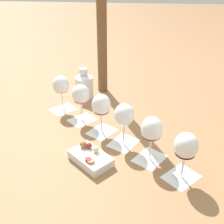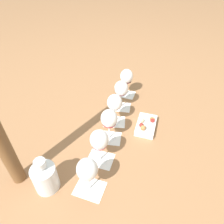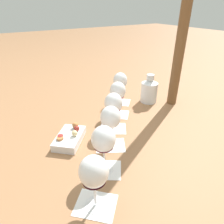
# 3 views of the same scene
# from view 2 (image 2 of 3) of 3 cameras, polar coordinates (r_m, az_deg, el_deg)

# --- Properties ---
(ground_plane) EXTENTS (8.00, 8.00, 0.00)m
(ground_plane) POSITION_cam_2_polar(r_m,az_deg,el_deg) (1.07, 0.07, -5.18)
(ground_plane) COLOR #936642
(tasting_card_0) EXTENTS (0.15, 0.15, 0.00)m
(tasting_card_0) POSITION_cam_2_polar(r_m,az_deg,el_deg) (0.87, -6.37, -20.88)
(tasting_card_0) COLOR white
(tasting_card_0) RESTS_ON ground_plane
(tasting_card_1) EXTENTS (0.15, 0.15, 0.00)m
(tasting_card_1) POSITION_cam_2_polar(r_m,az_deg,el_deg) (0.95, -3.33, -13.31)
(tasting_card_1) COLOR white
(tasting_card_1) RESTS_ON ground_plane
(tasting_card_2) EXTENTS (0.15, 0.14, 0.00)m
(tasting_card_2) POSITION_cam_2_polar(r_m,az_deg,el_deg) (1.03, -0.77, -7.38)
(tasting_card_2) COLOR white
(tasting_card_2) RESTS_ON ground_plane
(tasting_card_3) EXTENTS (0.15, 0.14, 0.00)m
(tasting_card_3) POSITION_cam_2_polar(r_m,az_deg,el_deg) (1.12, 0.71, -2.73)
(tasting_card_3) COLOR white
(tasting_card_3) RESTS_ON ground_plane
(tasting_card_4) EXTENTS (0.15, 0.14, 0.00)m
(tasting_card_4) POSITION_cam_2_polar(r_m,az_deg,el_deg) (1.22, 2.47, 1.51)
(tasting_card_4) COLOR white
(tasting_card_4) RESTS_ON ground_plane
(tasting_card_5) EXTENTS (0.15, 0.15, 0.00)m
(tasting_card_5) POSITION_cam_2_polar(r_m,az_deg,el_deg) (1.34, 3.93, 5.16)
(tasting_card_5) COLOR white
(tasting_card_5) RESTS_ON ground_plane
(wine_glass_0) EXTENTS (0.08, 0.08, 0.18)m
(wine_glass_0) POSITION_cam_2_polar(r_m,az_deg,el_deg) (0.77, -7.06, -16.27)
(wine_glass_0) COLOR white
(wine_glass_0) RESTS_ON tasting_card_0
(wine_glass_1) EXTENTS (0.08, 0.08, 0.18)m
(wine_glass_1) POSITION_cam_2_polar(r_m,az_deg,el_deg) (0.85, -3.65, -8.22)
(wine_glass_1) COLOR white
(wine_glass_1) RESTS_ON tasting_card_1
(wine_glass_2) EXTENTS (0.08, 0.08, 0.18)m
(wine_glass_2) POSITION_cam_2_polar(r_m,az_deg,el_deg) (0.94, -0.83, -2.18)
(wine_glass_2) COLOR white
(wine_glass_2) RESTS_ON tasting_card_2
(wine_glass_3) EXTENTS (0.08, 0.08, 0.18)m
(wine_glass_3) POSITION_cam_2_polar(r_m,az_deg,el_deg) (1.04, 0.76, 2.36)
(wine_glass_3) COLOR white
(wine_glass_3) RESTS_ON tasting_card_3
(wine_glass_4) EXTENTS (0.08, 0.08, 0.18)m
(wine_glass_4) POSITION_cam_2_polar(r_m,az_deg,el_deg) (1.15, 2.65, 6.42)
(wine_glass_4) COLOR white
(wine_glass_4) RESTS_ON tasting_card_4
(wine_glass_5) EXTENTS (0.08, 0.08, 0.18)m
(wine_glass_5) POSITION_cam_2_polar(r_m,az_deg,el_deg) (1.27, 4.18, 9.83)
(wine_glass_5) COLOR white
(wine_glass_5) RESTS_ON tasting_card_5
(ceramic_vase) EXTENTS (0.10, 0.10, 0.17)m
(ceramic_vase) POSITION_cam_2_polar(r_m,az_deg,el_deg) (0.85, -18.68, -16.95)
(ceramic_vase) COLOR silver
(ceramic_vase) RESTS_ON ground_plane
(snack_dish) EXTENTS (0.18, 0.18, 0.06)m
(snack_dish) POSITION_cam_2_polar(r_m,az_deg,el_deg) (1.09, 9.66, -3.73)
(snack_dish) COLOR silver
(snack_dish) RESTS_ON ground_plane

